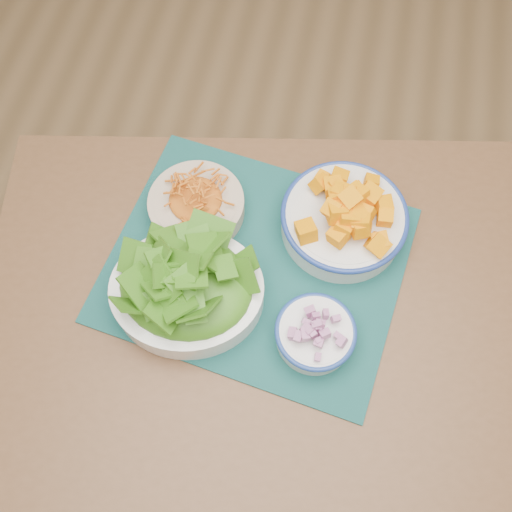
{
  "coord_description": "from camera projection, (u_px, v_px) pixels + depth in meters",
  "views": [
    {
      "loc": [
        0.33,
        -0.16,
        1.66
      ],
      "look_at": [
        0.25,
        0.23,
        0.78
      ],
      "focal_mm": 40.0,
      "sensor_mm": 36.0,
      "label": 1
    }
  ],
  "objects": [
    {
      "name": "carrot_bowl",
      "position": [
        196.0,
        203.0,
        1.01
      ],
      "size": [
        0.21,
        0.21,
        0.06
      ],
      "rotation": [
        0.0,
        0.0,
        0.29
      ],
      "color": "#C8B195",
      "rests_on": "placemat"
    },
    {
      "name": "onion_bowl",
      "position": [
        315.0,
        332.0,
        0.9
      ],
      "size": [
        0.15,
        0.15,
        0.07
      ],
      "rotation": [
        0.0,
        0.0,
        0.26
      ],
      "color": "white",
      "rests_on": "placemat"
    },
    {
      "name": "placemat",
      "position": [
        256.0,
        264.0,
        0.99
      ],
      "size": [
        0.55,
        0.47,
        0.0
      ],
      "primitive_type": "cube",
      "rotation": [
        0.0,
        0.0,
        -0.14
      ],
      "color": "#0B3130",
      "rests_on": "table"
    },
    {
      "name": "lettuce_bowl",
      "position": [
        186.0,
        286.0,
        0.91
      ],
      "size": [
        0.29,
        0.26,
        0.12
      ],
      "rotation": [
        0.0,
        0.0,
        0.19
      ],
      "color": "white",
      "rests_on": "placemat"
    },
    {
      "name": "ground",
      "position": [
        152.0,
        431.0,
        1.6
      ],
      "size": [
        4.0,
        4.0,
        0.0
      ],
      "primitive_type": "plane",
      "color": "#9E784C",
      "rests_on": "ground"
    },
    {
      "name": "table",
      "position": [
        296.0,
        335.0,
        1.06
      ],
      "size": [
        1.2,
        0.91,
        0.75
      ],
      "rotation": [
        0.0,
        0.0,
        0.19
      ],
      "color": "brown",
      "rests_on": "ground"
    },
    {
      "name": "squash_bowl",
      "position": [
        345.0,
        216.0,
        0.98
      ],
      "size": [
        0.24,
        0.24,
        0.1
      ],
      "rotation": [
        0.0,
        0.0,
        0.15
      ],
      "color": "silver",
      "rests_on": "placemat"
    }
  ]
}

